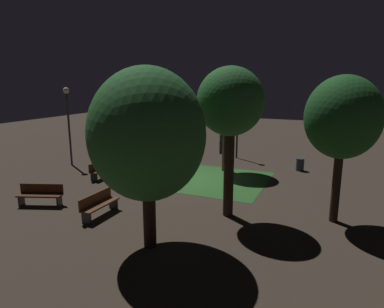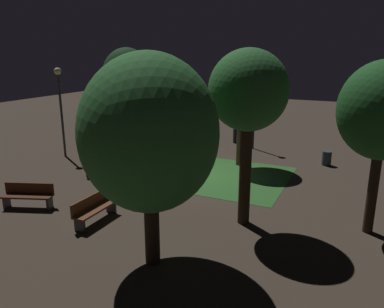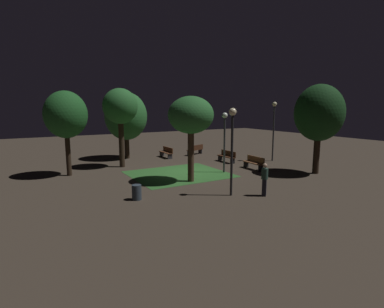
{
  "view_description": "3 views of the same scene",
  "coord_description": "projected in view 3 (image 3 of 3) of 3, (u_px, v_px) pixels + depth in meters",
  "views": [
    {
      "loc": [
        15.48,
        6.98,
        5.05
      ],
      "look_at": [
        -0.6,
        -0.05,
        1.21
      ],
      "focal_mm": 31.55,
      "sensor_mm": 36.0,
      "label": 1
    },
    {
      "loc": [
        14.72,
        6.61,
        5.44
      ],
      "look_at": [
        0.17,
        -0.19,
        1.01
      ],
      "focal_mm": 34.84,
      "sensor_mm": 36.0,
      "label": 2
    },
    {
      "loc": [
        -17.09,
        9.76,
        4.3
      ],
      "look_at": [
        -0.7,
        0.2,
        1.3
      ],
      "focal_mm": 28.19,
      "sensor_mm": 36.0,
      "label": 3
    }
  ],
  "objects": [
    {
      "name": "trash_bin",
      "position": [
        137.0,
        192.0,
        13.99
      ],
      "size": [
        0.45,
        0.45,
        0.71
      ],
      "primitive_type": "cylinder",
      "color": "#2D3842",
      "rests_on": "ground"
    },
    {
      "name": "tree_left_canopy",
      "position": [
        319.0,
        113.0,
        18.96
      ],
      "size": [
        3.05,
        3.05,
        5.69
      ],
      "color": "#2D2116",
      "rests_on": "ground"
    },
    {
      "name": "bench_by_lamp",
      "position": [
        254.0,
        162.0,
        20.83
      ],
      "size": [
        1.82,
        0.57,
        0.88
      ],
      "color": "brown",
      "rests_on": "ground"
    },
    {
      "name": "bench_near_trees",
      "position": [
        227.0,
        156.0,
        23.49
      ],
      "size": [
        1.8,
        0.49,
        0.88
      ],
      "color": "#422314",
      "rests_on": "ground"
    },
    {
      "name": "tree_right_canopy",
      "position": [
        120.0,
        107.0,
        21.03
      ],
      "size": [
        2.42,
        2.42,
        5.56
      ],
      "color": "#2D2116",
      "rests_on": "ground"
    },
    {
      "name": "ground_plane",
      "position": [
        189.0,
        172.0,
        20.11
      ],
      "size": [
        60.0,
        60.0,
        0.0
      ],
      "primitive_type": "plane",
      "color": "#3D3328"
    },
    {
      "name": "bench_front_right",
      "position": [
        195.0,
        149.0,
        27.06
      ],
      "size": [
        1.08,
        1.85,
        0.88
      ],
      "color": "#422314",
      "rests_on": "ground"
    },
    {
      "name": "tree_near_wall",
      "position": [
        66.0,
        115.0,
        18.38
      ],
      "size": [
        2.58,
        2.58,
        5.26
      ],
      "color": "#2D2116",
      "rests_on": "ground"
    },
    {
      "name": "tree_back_right",
      "position": [
        191.0,
        116.0,
        16.9
      ],
      "size": [
        2.58,
        2.58,
        4.89
      ],
      "color": "#423021",
      "rests_on": "ground"
    },
    {
      "name": "lamp_post_plaza_east",
      "position": [
        225.0,
        131.0,
        19.46
      ],
      "size": [
        0.36,
        0.36,
        3.92
      ],
      "color": "#333338",
      "rests_on": "ground"
    },
    {
      "name": "lamp_post_path_center",
      "position": [
        274.0,
        121.0,
        23.58
      ],
      "size": [
        0.36,
        0.36,
        4.66
      ],
      "color": "#333338",
      "rests_on": "ground"
    },
    {
      "name": "grass_lawn",
      "position": [
        179.0,
        174.0,
        19.36
      ],
      "size": [
        5.26,
        6.01,
        0.01
      ],
      "primitive_type": "cube",
      "color": "#2D6028",
      "rests_on": "ground"
    },
    {
      "name": "pedestrian",
      "position": [
        265.0,
        179.0,
        14.53
      ],
      "size": [
        0.34,
        0.34,
        1.61
      ],
      "color": "black",
      "rests_on": "ground"
    },
    {
      "name": "bench_lawn_edge",
      "position": [
        167.0,
        152.0,
        25.56
      ],
      "size": [
        1.8,
        0.49,
        0.88
      ],
      "color": "brown",
      "rests_on": "ground"
    },
    {
      "name": "lamp_post_plaza_west",
      "position": [
        232.0,
        136.0,
        14.29
      ],
      "size": [
        0.36,
        0.36,
        4.23
      ],
      "color": "black",
      "rests_on": "ground"
    },
    {
      "name": "tree_back_left",
      "position": [
        126.0,
        116.0,
        24.7
      ],
      "size": [
        3.44,
        3.44,
        5.48
      ],
      "color": "#2D2116",
      "rests_on": "ground"
    }
  ]
}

